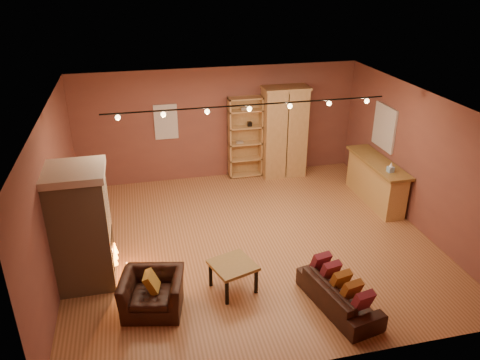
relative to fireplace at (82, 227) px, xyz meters
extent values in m
plane|color=brown|center=(3.04, 0.60, -1.06)|extent=(7.00, 7.00, 0.00)
plane|color=brown|center=(3.04, 0.60, 1.74)|extent=(7.00, 7.00, 0.00)
cube|color=brown|center=(3.04, 3.85, 0.34)|extent=(7.00, 0.02, 2.80)
cube|color=brown|center=(-0.46, 0.60, 0.34)|extent=(0.02, 6.50, 2.80)
cube|color=brown|center=(6.54, 0.60, 0.34)|extent=(0.02, 6.50, 2.80)
cube|color=tan|center=(-0.01, 0.00, -0.06)|extent=(0.90, 0.90, 2.00)
cube|color=beige|center=(-0.01, 0.00, 1.00)|extent=(0.98, 0.98, 0.12)
cube|color=black|center=(0.40, 0.00, -0.46)|extent=(0.10, 0.65, 0.55)
cone|color=orange|center=(0.46, 0.00, -0.58)|extent=(0.10, 0.10, 0.22)
cube|color=silver|center=(1.74, 3.83, 0.49)|extent=(0.56, 0.04, 0.86)
cube|color=tan|center=(3.68, 3.83, -0.02)|extent=(0.85, 0.04, 2.07)
cube|color=tan|center=(3.27, 3.69, -0.02)|extent=(0.04, 0.33, 2.07)
cube|color=tan|center=(4.08, 3.69, -0.02)|extent=(0.04, 0.33, 2.07)
cube|color=gray|center=(3.53, 3.69, -0.14)|extent=(0.18, 0.12, 0.05)
cube|color=black|center=(3.79, 3.69, 0.33)|extent=(0.10, 0.10, 0.12)
cube|color=tan|center=(3.68, 3.69, -1.02)|extent=(0.85, 0.33, 0.04)
cube|color=tan|center=(3.68, 3.69, -0.59)|extent=(0.85, 0.33, 0.04)
cube|color=tan|center=(3.68, 3.69, -0.16)|extent=(0.85, 0.33, 0.03)
cube|color=tan|center=(3.68, 3.69, 0.26)|extent=(0.85, 0.33, 0.04)
cube|color=tan|center=(3.68, 3.69, 0.68)|extent=(0.85, 0.33, 0.04)
cube|color=tan|center=(3.68, 3.69, 0.99)|extent=(0.85, 0.33, 0.04)
cube|color=tan|center=(4.65, 3.56, 0.07)|extent=(1.08, 0.59, 2.26)
cube|color=olive|center=(4.65, 3.27, 0.07)|extent=(0.02, 0.01, 2.16)
cube|color=tan|center=(4.65, 3.56, 1.22)|extent=(1.14, 0.65, 0.06)
cube|color=tan|center=(6.24, 1.62, -0.59)|extent=(0.45, 1.97, 0.94)
cube|color=olive|center=(6.24, 1.62, -0.09)|extent=(0.57, 2.09, 0.06)
cube|color=#83ACD1|center=(6.19, 1.01, 0.01)|extent=(0.14, 0.14, 0.13)
cone|color=white|center=(6.19, 1.01, 0.12)|extent=(0.08, 0.08, 0.10)
cube|color=silver|center=(6.51, 2.00, 0.59)|extent=(0.05, 0.90, 1.00)
imported|color=black|center=(3.92, -1.63, -0.75)|extent=(0.78, 1.65, 0.62)
cube|color=maroon|center=(4.03, -2.17, -0.54)|extent=(0.34, 0.29, 0.36)
cube|color=brown|center=(3.97, -1.90, -0.54)|extent=(0.34, 0.29, 0.36)
cube|color=brown|center=(3.92, -1.63, -0.54)|extent=(0.34, 0.29, 0.36)
cube|color=maroon|center=(3.86, -1.36, -0.54)|extent=(0.34, 0.29, 0.36)
cube|color=maroon|center=(3.81, -1.09, -0.54)|extent=(0.34, 0.29, 0.36)
imported|color=black|center=(1.03, -1.01, -0.64)|extent=(1.07, 0.81, 0.83)
cube|color=#B3812E|center=(1.03, -1.01, -0.54)|extent=(0.29, 0.34, 0.34)
cube|color=olive|center=(2.37, -0.81, -0.58)|extent=(0.85, 0.85, 0.06)
cube|color=black|center=(2.09, -1.09, -0.84)|extent=(0.06, 0.06, 0.45)
cube|color=black|center=(2.65, -1.09, -0.84)|extent=(0.06, 0.06, 0.45)
cube|color=black|center=(2.09, -0.53, -0.84)|extent=(0.06, 0.06, 0.45)
cube|color=black|center=(2.65, -0.53, -0.84)|extent=(0.06, 0.06, 0.45)
cylinder|color=black|center=(3.04, 0.80, 1.66)|extent=(5.20, 0.03, 0.03)
sphere|color=#FFD88C|center=(0.74, 0.80, 1.59)|extent=(0.09, 0.09, 0.09)
sphere|color=#FFD88C|center=(1.51, 0.80, 1.59)|extent=(0.09, 0.09, 0.09)
sphere|color=#FFD88C|center=(2.27, 0.80, 1.59)|extent=(0.09, 0.09, 0.09)
sphere|color=#FFD88C|center=(3.04, 0.80, 1.59)|extent=(0.09, 0.09, 0.09)
sphere|color=#FFD88C|center=(3.81, 0.80, 1.59)|extent=(0.09, 0.09, 0.09)
sphere|color=#FFD88C|center=(4.57, 0.80, 1.59)|extent=(0.09, 0.09, 0.09)
sphere|color=#FFD88C|center=(5.34, 0.80, 1.59)|extent=(0.09, 0.09, 0.09)
camera|label=1|loc=(1.03, -7.09, 3.96)|focal=35.00mm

